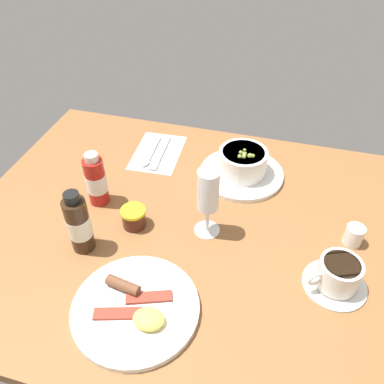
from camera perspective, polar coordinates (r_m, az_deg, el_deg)
ground_plane at (r=94.74cm, az=0.29°, el=-5.73°), size 110.00×84.00×3.00cm
porridge_bowl at (r=106.59cm, az=7.21°, el=3.86°), size 22.42×22.42×8.63cm
cutlery_setting at (r=116.20cm, az=-5.02°, el=5.59°), size 14.02×19.81×0.90cm
coffee_cup at (r=85.70cm, az=20.11°, el=-11.13°), size 12.90×12.90×6.92cm
creamer_jug at (r=95.70cm, az=22.21°, el=-5.73°), size 4.95×4.10×5.31cm
wine_glass at (r=85.18cm, az=2.32°, el=-0.25°), size 5.99×5.99×17.32cm
jam_jar at (r=93.50cm, az=-8.34°, el=-3.61°), size 5.75×5.75×4.86cm
sauce_bottle_brown at (r=87.92cm, az=-15.90°, el=-4.45°), size 5.06×5.06×15.69cm
sauce_bottle_red at (r=98.75cm, az=-13.56°, el=1.58°), size 5.00×5.00×14.36cm
breakfast_plate at (r=80.03cm, az=-8.01°, el=-16.12°), size 24.60×24.60×3.70cm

